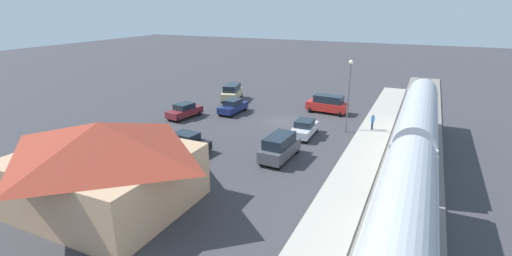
% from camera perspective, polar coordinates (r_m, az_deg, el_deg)
% --- Properties ---
extents(ground_plane, '(200.00, 200.00, 0.00)m').
position_cam_1_polar(ground_plane, '(42.09, 4.19, 0.92)').
color(ground_plane, '#38383D').
extents(railway_track, '(4.80, 70.00, 0.30)m').
position_cam_1_polar(railway_track, '(39.62, 23.46, -1.61)').
color(railway_track, slate).
rests_on(railway_track, ground).
extents(platform, '(3.20, 46.00, 0.30)m').
position_cam_1_polar(platform, '(39.82, 17.75, -0.75)').
color(platform, '#A8A399').
rests_on(platform, ground).
extents(station_building, '(11.18, 9.63, 5.77)m').
position_cam_1_polar(station_building, '(25.78, -22.54, -5.06)').
color(station_building, tan).
rests_on(station_building, ground).
extents(pedestrian_on_platform, '(0.36, 0.36, 1.71)m').
position_cam_1_polar(pedestrian_on_platform, '(40.12, 17.60, 1.11)').
color(pedestrian_on_platform, '#23284C').
rests_on(pedestrian_on_platform, platform).
extents(sedan_maroon, '(2.56, 4.74, 1.74)m').
position_cam_1_polar(sedan_maroon, '(44.17, -11.01, 2.65)').
color(sedan_maroon, maroon).
rests_on(sedan_maroon, ground).
extents(sedan_black, '(4.69, 2.68, 1.74)m').
position_cam_1_polar(sedan_black, '(34.07, -10.73, -2.10)').
color(sedan_black, black).
rests_on(sedan_black, ground).
extents(suv_red, '(5.02, 2.65, 2.22)m').
position_cam_1_polar(suv_red, '(46.21, 11.01, 3.70)').
color(suv_red, red).
rests_on(suv_red, ground).
extents(sedan_silver, '(1.96, 4.55, 1.74)m').
position_cam_1_polar(sedan_silver, '(37.48, 7.50, -0.02)').
color(sedan_silver, silver).
rests_on(sedan_silver, ground).
extents(suv_charcoal, '(2.17, 4.98, 2.22)m').
position_cam_1_polar(suv_charcoal, '(31.60, 3.69, -2.94)').
color(suv_charcoal, '#47494F').
rests_on(suv_charcoal, ground).
extents(suv_tan, '(3.10, 5.23, 2.22)m').
position_cam_1_polar(suv_tan, '(51.69, -3.76, 5.57)').
color(suv_tan, '#C6B284').
rests_on(suv_tan, ground).
extents(sedan_navy, '(2.05, 4.58, 1.74)m').
position_cam_1_polar(sedan_navy, '(45.36, -3.58, 3.38)').
color(sedan_navy, navy).
rests_on(sedan_navy, ground).
extents(light_pole_near_platform, '(0.44, 0.44, 7.54)m').
position_cam_1_polar(light_pole_near_platform, '(38.61, 14.21, 6.10)').
color(light_pole_near_platform, '#515156').
rests_on(light_pole_near_platform, ground).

